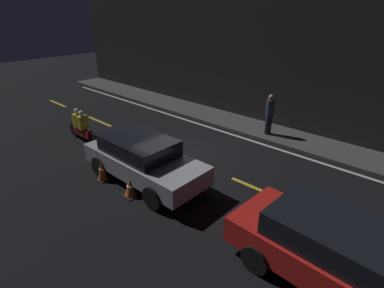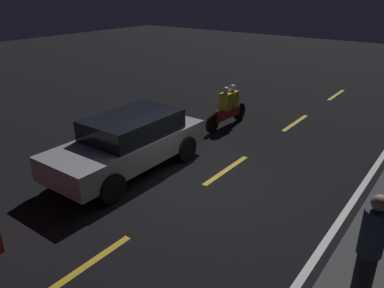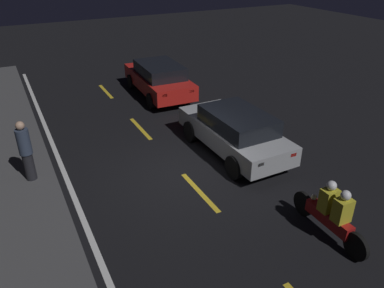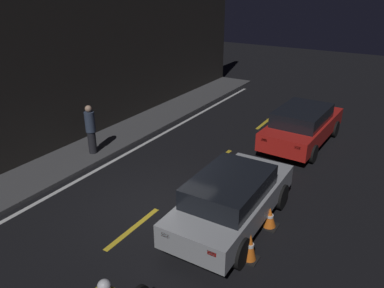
% 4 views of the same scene
% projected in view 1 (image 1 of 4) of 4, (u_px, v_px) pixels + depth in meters
% --- Properties ---
extents(ground_plane, '(56.00, 56.00, 0.00)m').
position_uv_depth(ground_plane, '(178.00, 155.00, 11.38)').
color(ground_plane, black).
extents(raised_curb, '(28.00, 1.91, 0.13)m').
position_uv_depth(raised_curb, '(241.00, 124.00, 14.21)').
color(raised_curb, '#424244').
rests_on(raised_curb, ground).
extents(building_front, '(28.00, 0.30, 6.37)m').
position_uv_depth(building_front, '(260.00, 54.00, 13.65)').
color(building_front, black).
rests_on(building_front, ground).
extents(lane_dash_a, '(2.00, 0.14, 0.01)m').
position_uv_depth(lane_dash_a, '(58.00, 103.00, 17.53)').
color(lane_dash_a, gold).
rests_on(lane_dash_a, ground).
extents(lane_dash_b, '(2.00, 0.14, 0.01)m').
position_uv_depth(lane_dash_b, '(100.00, 121.00, 14.76)').
color(lane_dash_b, gold).
rests_on(lane_dash_b, ground).
extents(lane_dash_c, '(2.00, 0.14, 0.01)m').
position_uv_depth(lane_dash_c, '(161.00, 148.00, 12.00)').
color(lane_dash_c, gold).
rests_on(lane_dash_c, ground).
extents(lane_dash_d, '(2.00, 0.14, 0.01)m').
position_uv_depth(lane_dash_d, '(259.00, 189.00, 9.23)').
color(lane_dash_d, gold).
rests_on(lane_dash_d, ground).
extents(lane_solid_kerb, '(25.20, 0.14, 0.01)m').
position_uv_depth(lane_solid_kerb, '(226.00, 133.00, 13.43)').
color(lane_solid_kerb, silver).
rests_on(lane_solid_kerb, ground).
extents(hatchback_silver, '(4.29, 1.87, 1.44)m').
position_uv_depth(hatchback_silver, '(143.00, 158.00, 9.45)').
color(hatchback_silver, '#9EA0A5').
rests_on(hatchback_silver, ground).
extents(taxi_red, '(4.56, 2.05, 1.46)m').
position_uv_depth(taxi_red, '(341.00, 255.00, 5.76)').
color(taxi_red, red).
rests_on(taxi_red, ground).
extents(motorcycle, '(2.25, 0.38, 1.38)m').
position_uv_depth(motorcycle, '(82.00, 127.00, 12.31)').
color(motorcycle, black).
rests_on(motorcycle, ground).
extents(traffic_cone_near, '(0.39, 0.39, 0.68)m').
position_uv_depth(traffic_cone_near, '(102.00, 171.00, 9.60)').
color(traffic_cone_near, black).
rests_on(traffic_cone_near, ground).
extents(traffic_cone_mid, '(0.44, 0.44, 0.55)m').
position_uv_depth(traffic_cone_mid, '(130.00, 188.00, 8.82)').
color(traffic_cone_mid, black).
rests_on(traffic_cone_mid, ground).
extents(pedestrian, '(0.34, 0.34, 1.73)m').
position_uv_depth(pedestrian, '(269.00, 114.00, 12.63)').
color(pedestrian, black).
rests_on(pedestrian, raised_curb).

